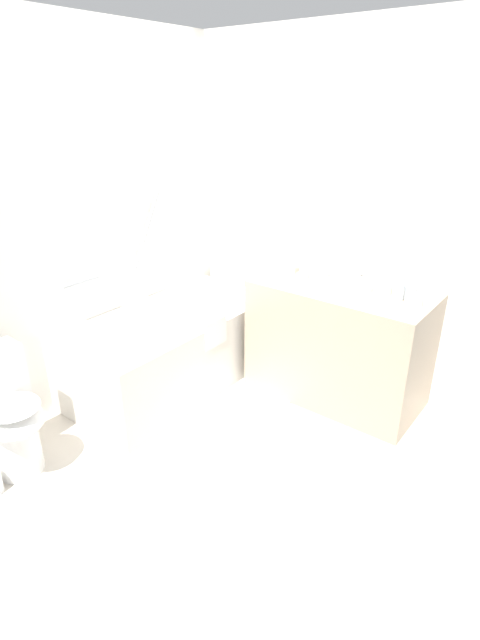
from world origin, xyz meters
name	(u,v)px	position (x,y,z in m)	size (l,w,h in m)	color
ground_plane	(209,452)	(0.00, 0.00, 0.00)	(3.75, 3.75, 0.00)	beige
wall_back_tiled	(64,226)	(0.00, 1.21, 1.24)	(3.15, 0.10, 2.48)	silver
wall_right_mirror	(333,214)	(1.42, 0.00, 1.24)	(0.10, 2.73, 2.48)	silver
bathtub	(173,346)	(0.47, 0.76, 0.30)	(1.61, 0.80, 1.39)	silver
toilet	(6,414)	(-0.79, 0.82, 0.37)	(0.39, 0.49, 0.74)	white
vanity_counter	(338,343)	(1.07, -0.30, 0.42)	(0.61, 1.20, 0.84)	tan
sink_basin	(348,286)	(1.06, -0.33, 0.87)	(0.32, 0.32, 0.05)	white
sink_faucet	(360,278)	(1.25, -0.33, 0.87)	(0.13, 0.15, 0.06)	#B9B9BE
water_bottle_0	(325,267)	(1.13, -0.12, 0.94)	(0.06, 0.06, 0.20)	silver
water_bottle_1	(291,258)	(1.09, 0.14, 0.96)	(0.07, 0.07, 0.25)	silver
water_bottle_2	(388,279)	(1.12, -0.58, 0.95)	(0.06, 0.06, 0.22)	silver
water_bottle_3	(399,287)	(1.07, -0.67, 0.93)	(0.07, 0.07, 0.19)	silver
drinking_glass_0	(304,273)	(1.07, 0.01, 0.88)	(0.07, 0.07, 0.08)	white
drinking_glass_1	(418,300)	(1.05, -0.80, 0.88)	(0.07, 0.07, 0.08)	white
drinking_glass_2	(411,293)	(1.13, -0.73, 0.89)	(0.08, 0.08, 0.09)	white
bath_mat	(246,406)	(0.53, 0.11, 0.01)	(0.68, 0.43, 0.01)	white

